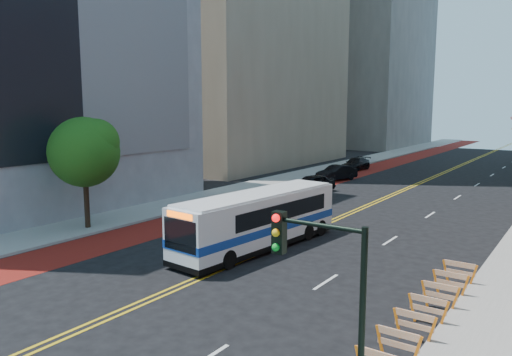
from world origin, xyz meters
The scene contains 13 objects.
ground centered at (0.00, 0.00, 0.00)m, with size 160.00×160.00×0.00m, color black.
sidewalk_left centered at (-12.00, 30.00, 0.07)m, with size 4.00×140.00×0.15m, color gray.
bus_lane_paint centered at (-8.10, 30.00, 0.00)m, with size 3.60×140.00×0.01m, color maroon.
center_line_inner centered at (-0.18, 30.00, 0.00)m, with size 0.14×140.00×0.01m, color gold.
center_line_outer centered at (0.18, 30.00, 0.00)m, with size 0.14×140.00×0.01m, color gold.
lane_dashes centered at (4.80, 38.00, 0.01)m, with size 0.14×98.20×0.01m.
construction_barriers centered at (9.60, 3.42, 0.68)m, with size 1.42×10.91×1.00m.
street_tree centered at (-11.24, 6.04, 4.91)m, with size 4.20×4.20×6.70m.
traffic_signal centered at (9.41, -3.51, 3.72)m, with size 2.21×0.34×5.07m.
transit_bus centered at (-0.45, 8.69, 1.57)m, with size 3.41×11.11×3.01m.
car_a centered at (-6.15, 25.13, 0.79)m, with size 1.86×4.62×1.58m, color black.
car_b centered at (-7.46, 32.87, 0.76)m, with size 1.62×4.64×1.53m, color black.
car_c centered at (-9.11, 41.50, 0.71)m, with size 1.99×4.89×1.42m, color black.
Camera 1 is at (13.95, -12.64, 7.55)m, focal length 35.00 mm.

